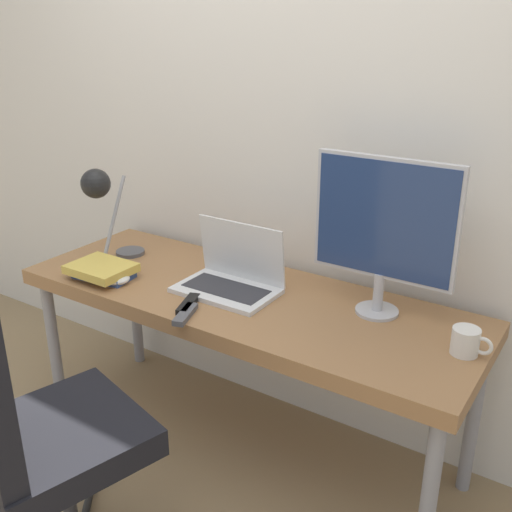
% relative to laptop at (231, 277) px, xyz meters
% --- Properties ---
extents(ground_plane, '(12.00, 12.00, 0.00)m').
position_rel_laptop_xyz_m(ground_plane, '(0.06, -0.32, -0.75)').
color(ground_plane, '#937A56').
extents(wall_back, '(8.00, 0.05, 2.60)m').
position_rel_laptop_xyz_m(wall_back, '(0.06, 0.37, 0.55)').
color(wall_back, silver).
rests_on(wall_back, ground_plane).
extents(desk, '(1.80, 0.63, 0.70)m').
position_rel_laptop_xyz_m(desk, '(0.06, -0.01, -0.11)').
color(desk, '#996B42').
rests_on(desk, ground_plane).
extents(laptop, '(0.38, 0.24, 0.25)m').
position_rel_laptop_xyz_m(laptop, '(0.00, 0.00, 0.00)').
color(laptop, silver).
rests_on(laptop, desk).
extents(monitor, '(0.50, 0.15, 0.55)m').
position_rel_laptop_xyz_m(monitor, '(0.54, 0.13, 0.27)').
color(monitor, '#B7B7BC').
rests_on(monitor, desk).
extents(desk_lamp, '(0.12, 0.28, 0.41)m').
position_rel_laptop_xyz_m(desk_lamp, '(-0.59, -0.07, 0.25)').
color(desk_lamp, '#4C4C51').
rests_on(desk_lamp, desk).
extents(office_chair, '(0.66, 0.64, 1.06)m').
position_rel_laptop_xyz_m(office_chair, '(-0.11, -0.86, -0.17)').
color(office_chair, black).
rests_on(office_chair, ground_plane).
extents(book_stack, '(0.25, 0.19, 0.06)m').
position_rel_laptop_xyz_m(book_stack, '(-0.50, -0.19, -0.02)').
color(book_stack, '#334C8C').
rests_on(book_stack, desk).
extents(tv_remote, '(0.09, 0.16, 0.02)m').
position_rel_laptop_xyz_m(tv_remote, '(-0.00, -0.27, -0.04)').
color(tv_remote, '#4C4C51').
rests_on(tv_remote, desk).
extents(media_remote, '(0.09, 0.16, 0.02)m').
position_rel_laptop_xyz_m(media_remote, '(-0.04, -0.21, -0.04)').
color(media_remote, black).
rests_on(media_remote, desk).
extents(mug, '(0.13, 0.09, 0.09)m').
position_rel_laptop_xyz_m(mug, '(0.88, 0.01, -0.01)').
color(mug, silver).
rests_on(mug, desk).
extents(game_controller, '(0.14, 0.11, 0.04)m').
position_rel_laptop_xyz_m(game_controller, '(-0.42, -0.20, -0.03)').
color(game_controller, white).
rests_on(game_controller, desk).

